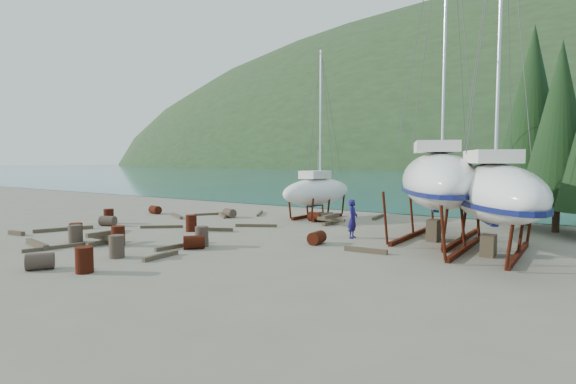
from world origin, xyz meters
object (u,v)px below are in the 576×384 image
Objects in this scene: large_sailboat_far at (492,191)px; small_sailboat_shore at (317,191)px; large_sailboat_near at (438,180)px; worker at (353,219)px.

large_sailboat_far reaches higher than small_sailboat_shore.
large_sailboat_far is 1.43× the size of small_sailboat_shore.
large_sailboat_near is 9.43× the size of worker.
worker is (-6.26, 0.27, -1.60)m from large_sailboat_far.
small_sailboat_shore is at bearing 35.15° from worker.
large_sailboat_far is at bearing -100.72° from worker.
large_sailboat_near is 1.14× the size of large_sailboat_far.
small_sailboat_shore is 5.75× the size of worker.
large_sailboat_far is (2.78, -2.26, -0.32)m from large_sailboat_near.
large_sailboat_far is 12.89m from small_sailboat_shore.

